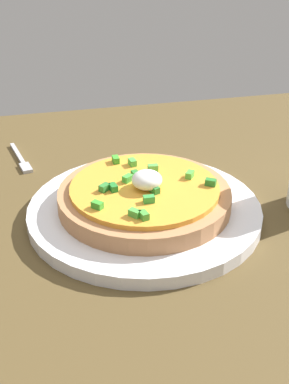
% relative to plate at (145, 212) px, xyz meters
% --- Properties ---
extents(dining_table, '(1.17, 0.86, 0.02)m').
position_rel_plate_xyz_m(dining_table, '(-0.07, 0.04, -0.02)').
color(dining_table, brown).
rests_on(dining_table, ground).
extents(plate, '(0.29, 0.29, 0.02)m').
position_rel_plate_xyz_m(plate, '(0.00, 0.00, 0.00)').
color(plate, white).
rests_on(plate, dining_table).
extents(pizza, '(0.21, 0.21, 0.05)m').
position_rel_plate_xyz_m(pizza, '(0.00, 0.00, 0.02)').
color(pizza, '#B57D51').
rests_on(pizza, plate).
extents(fork, '(0.03, 0.10, 0.00)m').
position_rel_plate_xyz_m(fork, '(0.14, -0.19, -0.01)').
color(fork, '#B7B7BC').
rests_on(fork, dining_table).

